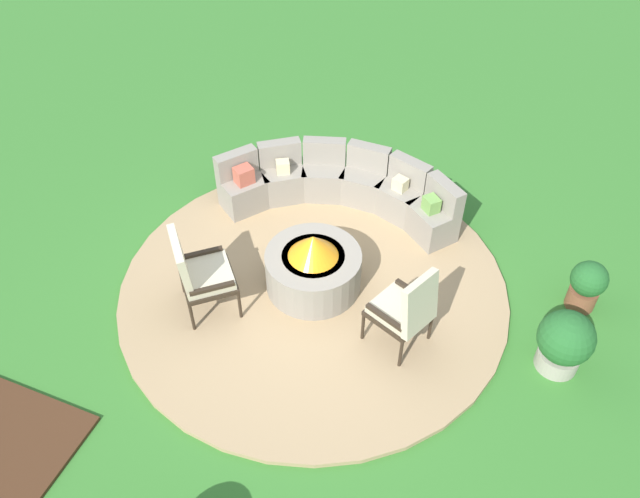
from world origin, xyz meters
TOP-DOWN VIEW (x-y plane):
  - ground_plane at (0.00, 0.00)m, footprint 24.00×24.00m
  - patio_circle at (0.00, 0.00)m, footprint 4.43×4.43m
  - fire_pit at (0.00, 0.00)m, footprint 1.08×1.08m
  - curved_stone_bench at (-0.22, 1.43)m, footprint 3.08×1.29m
  - lounge_chair_front_left at (-1.00, -0.75)m, footprint 0.82×0.83m
  - lounge_chair_front_right at (1.18, -0.42)m, footprint 0.73×0.71m
  - potted_plant_1 at (2.73, -0.06)m, footprint 0.57×0.57m
  - potted_plant_2 at (2.87, 0.88)m, footprint 0.40×0.40m

SIDE VIEW (x-z plane):
  - ground_plane at x=0.00m, z-range 0.00..0.00m
  - patio_circle at x=0.00m, z-range 0.00..0.06m
  - potted_plant_2 at x=2.87m, z-range 0.03..0.65m
  - fire_pit at x=0.00m, z-range -0.02..0.73m
  - curved_stone_bench at x=-0.22m, z-range -0.02..0.74m
  - potted_plant_1 at x=2.73m, z-range 0.03..0.76m
  - lounge_chair_front_right at x=1.18m, z-range 0.08..1.12m
  - lounge_chair_front_left at x=-1.00m, z-range 0.08..1.14m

